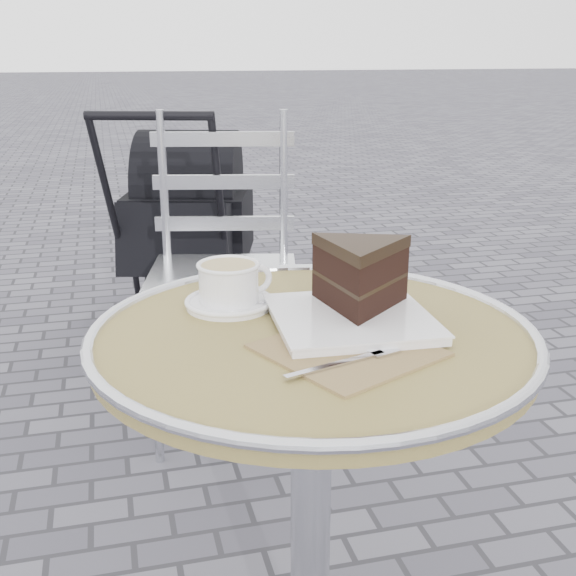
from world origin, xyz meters
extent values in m
cylinder|color=silver|center=(0.00, 0.00, 0.36)|extent=(0.07, 0.07, 0.67)
cylinder|color=tan|center=(0.00, 0.00, 0.71)|extent=(0.70, 0.70, 0.03)
torus|color=silver|center=(0.00, 0.00, 0.73)|extent=(0.72, 0.72, 0.02)
cylinder|color=white|center=(-0.11, 0.15, 0.74)|extent=(0.15, 0.15, 0.01)
cylinder|color=white|center=(-0.11, 0.15, 0.77)|extent=(0.12, 0.12, 0.07)
torus|color=white|center=(-0.05, 0.16, 0.77)|extent=(0.05, 0.02, 0.05)
cylinder|color=tan|center=(-0.11, 0.15, 0.80)|extent=(0.09, 0.09, 0.01)
cube|color=#8B6E4C|center=(0.03, -0.09, 0.73)|extent=(0.30, 0.30, 0.00)
cube|color=white|center=(0.07, 0.01, 0.74)|extent=(0.26, 0.26, 0.01)
cylinder|color=silver|center=(-0.21, 0.87, 0.25)|extent=(0.03, 0.03, 0.50)
cylinder|color=silver|center=(0.16, 0.79, 0.25)|extent=(0.03, 0.03, 0.50)
cylinder|color=silver|center=(-0.13, 1.24, 0.25)|extent=(0.03, 0.03, 0.50)
cylinder|color=silver|center=(0.24, 1.16, 0.25)|extent=(0.03, 0.03, 0.50)
cube|color=silver|center=(0.01, 1.02, 0.51)|extent=(0.53, 0.53, 0.02)
cube|color=black|center=(-0.02, 1.75, 0.45)|extent=(0.56, 0.71, 0.38)
cylinder|color=black|center=(-0.16, 1.26, 0.97)|extent=(0.39, 0.14, 0.03)
cylinder|color=black|center=(-0.29, 1.53, 0.09)|extent=(0.08, 0.17, 0.17)
cylinder|color=black|center=(0.09, 1.42, 0.09)|extent=(0.08, 0.17, 0.17)
cylinder|color=black|center=(-0.13, 2.08, 0.13)|extent=(0.11, 0.26, 0.27)
cylinder|color=black|center=(0.25, 1.97, 0.13)|extent=(0.11, 0.26, 0.27)
camera|label=1|loc=(-0.30, -1.03, 1.16)|focal=45.00mm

